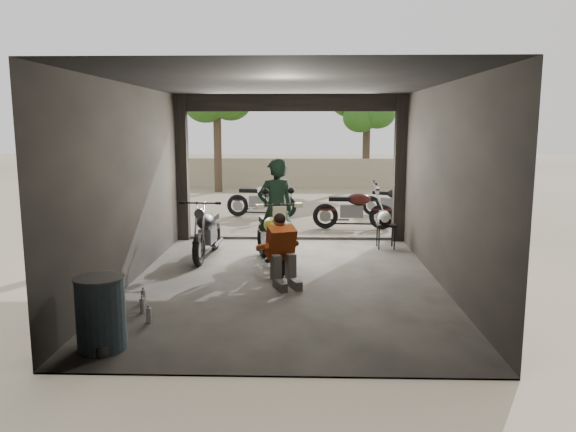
# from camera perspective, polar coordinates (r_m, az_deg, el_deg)

# --- Properties ---
(ground) EXTENTS (80.00, 80.00, 0.00)m
(ground) POSITION_cam_1_polar(r_m,az_deg,el_deg) (9.26, -0.28, -6.77)
(ground) COLOR #7A6D56
(ground) RESTS_ON ground
(garage) EXTENTS (7.00, 7.13, 3.20)m
(garage) POSITION_cam_1_polar(r_m,az_deg,el_deg) (9.53, -0.17, 1.55)
(garage) COLOR #2D2B28
(garage) RESTS_ON ground
(boundary_wall) EXTENTS (18.00, 0.30, 1.20)m
(boundary_wall) POSITION_cam_1_polar(r_m,az_deg,el_deg) (22.98, 0.91, 4.39)
(boundary_wall) COLOR gray
(boundary_wall) RESTS_ON ground
(tree_left) EXTENTS (2.20, 2.20, 5.60)m
(tree_left) POSITION_cam_1_polar(r_m,az_deg,el_deg) (21.69, -7.28, 12.98)
(tree_left) COLOR #382B1E
(tree_left) RESTS_ON ground
(tree_right) EXTENTS (2.20, 2.20, 5.00)m
(tree_right) POSITION_cam_1_polar(r_m,az_deg,el_deg) (23.05, 8.06, 11.68)
(tree_right) COLOR #382B1E
(tree_right) RESTS_ON ground
(main_bike) EXTENTS (1.26, 1.99, 1.24)m
(main_bike) POSITION_cam_1_polar(r_m,az_deg,el_deg) (10.20, -1.67, -1.69)
(main_bike) COLOR beige
(main_bike) RESTS_ON ground
(left_bike) EXTENTS (0.81, 1.77, 1.17)m
(left_bike) POSITION_cam_1_polar(r_m,az_deg,el_deg) (10.92, -8.22, -1.24)
(left_bike) COLOR black
(left_bike) RESTS_ON ground
(outside_bike_a) EXTENTS (1.83, 0.99, 1.17)m
(outside_bike_a) POSITION_cam_1_polar(r_m,az_deg,el_deg) (15.61, -2.73, 2.01)
(outside_bike_a) COLOR black
(outside_bike_a) RESTS_ON ground
(outside_bike_b) EXTENTS (1.78, 0.80, 1.18)m
(outside_bike_b) POSITION_cam_1_polar(r_m,az_deg,el_deg) (13.91, 6.69, 1.08)
(outside_bike_b) COLOR #34100C
(outside_bike_b) RESTS_ON ground
(outside_bike_c) EXTENTS (1.66, 1.38, 1.05)m
(outside_bike_c) POSITION_cam_1_polar(r_m,az_deg,el_deg) (15.84, 10.50, 1.75)
(outside_bike_c) COLOR black
(outside_bike_c) RESTS_ON ground
(rider) EXTENTS (0.84, 0.72, 1.95)m
(rider) POSITION_cam_1_polar(r_m,az_deg,el_deg) (10.41, -1.24, 0.53)
(rider) COLOR black
(rider) RESTS_ON ground
(mechanic) EXTENTS (0.82, 0.94, 1.13)m
(mechanic) POSITION_cam_1_polar(r_m,az_deg,el_deg) (8.87, -0.47, -3.73)
(mechanic) COLOR #AF4717
(mechanic) RESTS_ON ground
(stool) EXTENTS (0.38, 0.38, 0.53)m
(stool) POSITION_cam_1_polar(r_m,az_deg,el_deg) (11.79, 9.92, -1.17)
(stool) COLOR black
(stool) RESTS_ON ground
(helmet) EXTENTS (0.34, 0.36, 0.27)m
(helmet) POSITION_cam_1_polar(r_m,az_deg,el_deg) (11.70, 9.76, -0.19)
(helmet) COLOR silver
(helmet) RESTS_ON stool
(oil_drum) EXTENTS (0.60, 0.60, 0.86)m
(oil_drum) POSITION_cam_1_polar(r_m,az_deg,el_deg) (6.81, -18.47, -9.47)
(oil_drum) COLOR #394D60
(oil_drum) RESTS_ON ground
(sign_post) EXTENTS (0.71, 0.08, 2.13)m
(sign_post) POSITION_cam_1_polar(r_m,az_deg,el_deg) (12.84, 15.12, 3.85)
(sign_post) COLOR black
(sign_post) RESTS_ON ground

